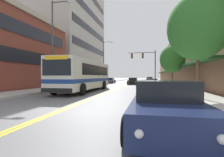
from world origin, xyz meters
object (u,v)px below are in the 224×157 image
object	(u,v)px
car_silver_parked_left_mid	(100,82)
car_black_moving_lead	(133,81)
car_slate_blue_parked_left_near	(110,81)
car_beige_parked_right_mid	(150,80)
traffic_signal_mast	(146,61)
street_lamp_left_far	(105,59)
city_bus	(85,74)
street_tree_right_mid	(172,59)
street_lamp_left_near	(55,39)
car_navy_parked_right_foreground	(165,107)
street_tree_right_near	(198,27)
car_champagne_parked_right_far	(152,83)
fire_hydrant	(174,88)

from	to	relation	value
car_silver_parked_left_mid	car_black_moving_lead	bearing A→B (deg)	37.41
car_slate_blue_parked_left_near	car_beige_parked_right_mid	world-z (taller)	car_beige_parked_right_mid
traffic_signal_mast	street_lamp_left_far	xyz separation A→B (m)	(-8.50, 2.60, 0.74)
city_bus	car_beige_parked_right_mid	xyz separation A→B (m)	(6.96, 32.82, -1.13)
car_slate_blue_parked_left_near	car_silver_parked_left_mid	distance (m)	8.78
street_lamp_left_far	street_tree_right_mid	world-z (taller)	street_lamp_left_far
street_lamp_left_near	street_tree_right_mid	xyz separation A→B (m)	(12.04, 8.26, -1.39)
car_black_moving_lead	car_beige_parked_right_mid	bearing A→B (deg)	79.08
car_beige_parked_right_mid	car_black_moving_lead	world-z (taller)	car_beige_parked_right_mid
car_silver_parked_left_mid	car_slate_blue_parked_left_near	bearing A→B (deg)	90.95
car_navy_parked_right_foreground	car_slate_blue_parked_left_near	bearing A→B (deg)	105.05
traffic_signal_mast	street_tree_right_near	size ratio (longest dim) A/B	0.97
car_beige_parked_right_mid	street_tree_right_mid	xyz separation A→B (m)	(2.62, -26.29, 3.19)
car_navy_parked_right_foreground	traffic_signal_mast	size ratio (longest dim) A/B	0.70
car_silver_parked_left_mid	car_champagne_parked_right_far	world-z (taller)	car_silver_parked_left_mid
car_beige_parked_right_mid	street_tree_right_mid	distance (m)	26.61
car_slate_blue_parked_left_near	car_champagne_parked_right_far	distance (m)	15.71
car_silver_parked_left_mid	street_lamp_left_far	distance (m)	8.16
car_slate_blue_parked_left_near	fire_hydrant	size ratio (longest dim) A/B	5.13
car_champagne_parked_right_far	street_tree_right_mid	xyz separation A→B (m)	(2.59, -1.03, 3.22)
street_lamp_left_far	street_tree_right_mid	size ratio (longest dim) A/B	1.65
city_bus	car_champagne_parked_right_far	size ratio (longest dim) A/B	2.53
city_bus	car_black_moving_lead	world-z (taller)	city_bus
street_lamp_left_far	street_tree_right_near	size ratio (longest dim) A/B	1.36
car_champagne_parked_right_far	street_lamp_left_far	size ratio (longest dim) A/B	0.51
car_silver_parked_left_mid	street_lamp_left_far	size ratio (longest dim) A/B	0.52
traffic_signal_mast	street_lamp_left_far	distance (m)	8.92
fire_hydrant	traffic_signal_mast	bearing A→B (deg)	97.68
car_champagne_parked_right_far	car_black_moving_lead	size ratio (longest dim) A/B	1.08
city_bus	fire_hydrant	distance (m)	8.99
car_champagne_parked_right_far	car_beige_parked_right_mid	bearing A→B (deg)	90.07
car_slate_blue_parked_left_near	car_navy_parked_right_foreground	world-z (taller)	car_navy_parked_right_foreground
car_beige_parked_right_mid	traffic_signal_mast	size ratio (longest dim) A/B	0.69
street_tree_right_near	street_lamp_left_near	bearing A→B (deg)	163.10
street_lamp_left_far	street_tree_right_mid	distance (m)	17.01
city_bus	street_lamp_left_near	bearing A→B (deg)	-144.78
city_bus	car_beige_parked_right_mid	distance (m)	33.57
car_silver_parked_left_mid	street_lamp_left_near	bearing A→B (deg)	-93.25
fire_hydrant	car_beige_parked_right_mid	bearing A→B (deg)	92.54
car_silver_parked_left_mid	car_navy_parked_right_foreground	xyz separation A→B (m)	(8.65, -23.93, 0.07)
street_lamp_left_near	street_tree_right_near	xyz separation A→B (m)	(12.01, -3.65, -0.55)
car_silver_parked_left_mid	street_lamp_left_far	bearing A→B (deg)	96.51
street_tree_right_near	car_slate_blue_parked_left_near	bearing A→B (deg)	113.70
street_lamp_left_near	fire_hydrant	xyz separation A→B (m)	(10.99, -0.84, -4.57)
street_lamp_left_far	car_beige_parked_right_mid	bearing A→B (deg)	56.75
car_navy_parked_right_foreground	car_beige_parked_right_mid	xyz separation A→B (m)	(0.00, 44.96, -0.04)
car_navy_parked_right_foreground	car_champagne_parked_right_far	world-z (taller)	car_navy_parked_right_foreground
street_tree_right_near	fire_hydrant	distance (m)	5.01
car_silver_parked_left_mid	fire_hydrant	world-z (taller)	car_silver_parked_left_mid
car_navy_parked_right_foreground	street_tree_right_near	xyz separation A→B (m)	(2.59, 6.76, 3.99)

